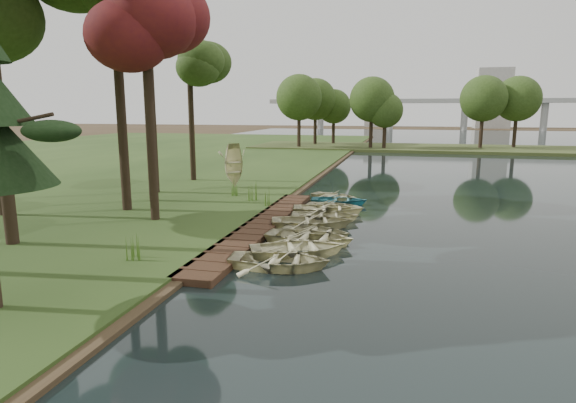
% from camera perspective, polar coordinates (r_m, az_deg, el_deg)
% --- Properties ---
extents(ground, '(300.00, 300.00, 0.00)m').
position_cam_1_polar(ground, '(22.84, 0.65, -3.55)').
color(ground, '#3D2F1D').
extents(boardwalk, '(1.60, 16.00, 0.30)m').
position_cam_1_polar(boardwalk, '(23.21, -3.20, -2.95)').
color(boardwalk, '#352114').
rests_on(boardwalk, ground).
extents(peninsula, '(50.00, 14.00, 0.45)m').
position_cam_1_polar(peninsula, '(71.80, 16.27, 6.07)').
color(peninsula, '#3B471F').
rests_on(peninsula, ground).
extents(far_trees, '(45.60, 5.60, 8.80)m').
position_cam_1_polar(far_trees, '(71.54, 13.82, 11.15)').
color(far_trees, black).
rests_on(far_trees, peninsula).
extents(bridge, '(95.90, 4.00, 8.60)m').
position_cam_1_polar(bridge, '(141.73, 17.12, 10.95)').
color(bridge, '#A5A5A0').
rests_on(bridge, ground).
extents(building_a, '(10.00, 8.00, 18.00)m').
position_cam_1_polar(building_a, '(163.49, 23.10, 11.17)').
color(building_a, '#A5A5A0').
rests_on(building_a, ground).
extents(building_b, '(8.00, 8.00, 12.00)m').
position_cam_1_polar(building_b, '(166.84, 10.60, 10.79)').
color(building_b, '#A5A5A0').
rests_on(building_b, ground).
extents(rowboat_0, '(3.88, 2.93, 0.76)m').
position_cam_1_polar(rowboat_0, '(17.40, -1.02, -6.71)').
color(rowboat_0, beige).
rests_on(rowboat_0, water).
extents(rowboat_1, '(4.59, 4.04, 0.79)m').
position_cam_1_polar(rowboat_1, '(18.80, 1.27, -5.33)').
color(rowboat_1, beige).
rests_on(rowboat_1, water).
extents(rowboat_2, '(3.99, 3.00, 0.78)m').
position_cam_1_polar(rowboat_2, '(20.44, 2.55, -4.01)').
color(rowboat_2, beige).
rests_on(rowboat_2, water).
extents(rowboat_3, '(3.49, 2.75, 0.66)m').
position_cam_1_polar(rowboat_3, '(21.61, 3.31, -3.37)').
color(rowboat_3, beige).
rests_on(rowboat_3, water).
extents(rowboat_4, '(4.46, 3.65, 0.81)m').
position_cam_1_polar(rowboat_4, '(23.21, 2.89, -2.17)').
color(rowboat_4, beige).
rests_on(rowboat_4, water).
extents(rowboat_5, '(3.77, 2.92, 0.72)m').
position_cam_1_polar(rowboat_5, '(24.67, 4.40, -1.51)').
color(rowboat_5, beige).
rests_on(rowboat_5, water).
extents(rowboat_6, '(4.25, 3.35, 0.80)m').
position_cam_1_polar(rowboat_6, '(26.18, 4.80, -0.71)').
color(rowboat_6, beige).
rests_on(rowboat_6, water).
extents(rowboat_7, '(3.41, 2.60, 0.66)m').
position_cam_1_polar(rowboat_7, '(27.26, 5.49, -0.41)').
color(rowboat_7, beige).
rests_on(rowboat_7, water).
extents(rowboat_8, '(3.55, 2.69, 0.69)m').
position_cam_1_polar(rowboat_8, '(29.01, 6.08, 0.29)').
color(rowboat_8, teal).
rests_on(rowboat_8, water).
extents(rowboat_9, '(3.86, 3.41, 0.66)m').
position_cam_1_polar(rowboat_9, '(30.39, 5.57, 0.76)').
color(rowboat_9, beige).
rests_on(rowboat_9, water).
extents(stored_rowboat, '(3.78, 3.60, 0.64)m').
position_cam_1_polar(stored_rowboat, '(33.99, -6.44, 2.22)').
color(stored_rowboat, beige).
rests_on(stored_rowboat, bank).
extents(tree_2, '(4.17, 4.17, 10.95)m').
position_cam_1_polar(tree_2, '(24.56, -16.56, 19.04)').
color(tree_2, black).
rests_on(tree_2, bank).
extents(tree_4, '(3.83, 3.83, 12.81)m').
position_cam_1_polar(tree_4, '(30.06, -16.79, 21.02)').
color(tree_4, black).
rests_on(tree_4, bank).
extents(tree_6, '(4.39, 4.39, 10.94)m').
position_cam_1_polar(tree_6, '(37.94, -11.64, 16.09)').
color(tree_6, black).
rests_on(tree_6, bank).
extents(reeds_0, '(0.60, 0.60, 0.87)m').
position_cam_1_polar(reeds_0, '(18.46, -17.65, -5.22)').
color(reeds_0, '#3F661E').
rests_on(reeds_0, bank).
extents(reeds_1, '(0.60, 0.60, 0.95)m').
position_cam_1_polar(reeds_1, '(27.28, -2.65, 0.49)').
color(reeds_1, '#3F661E').
rests_on(reeds_1, bank).
extents(reeds_2, '(0.60, 0.60, 1.09)m').
position_cam_1_polar(reeds_2, '(30.68, -6.41, 1.72)').
color(reeds_2, '#3F661E').
rests_on(reeds_2, bank).
extents(reeds_3, '(0.60, 0.60, 1.14)m').
position_cam_1_polar(reeds_3, '(28.83, -4.26, 1.22)').
color(reeds_3, '#3F661E').
rests_on(reeds_3, bank).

